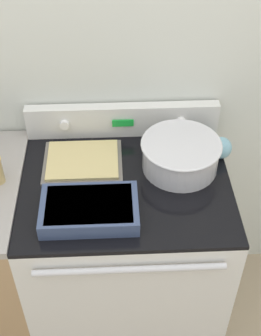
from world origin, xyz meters
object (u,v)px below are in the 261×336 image
object	(u,v)px
mixing_bowl	(181,154)
baking_tray	(83,161)
casserole_dish	(89,209)
ladle	(220,147)

from	to	relation	value
mixing_bowl	baking_tray	distance (m)	0.39
casserole_dish	baking_tray	bearing A→B (deg)	96.76
ladle	baking_tray	bearing A→B (deg)	-177.50
mixing_bowl	ladle	world-z (taller)	mixing_bowl
casserole_dish	ladle	distance (m)	0.61
mixing_bowl	casserole_dish	world-z (taller)	mixing_bowl
ladle	mixing_bowl	bearing A→B (deg)	-159.48
baking_tray	mixing_bowl	bearing A→B (deg)	-5.94
casserole_dish	mixing_bowl	bearing A→B (deg)	34.50
mixing_bowl	casserole_dish	size ratio (longest dim) A/B	0.91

